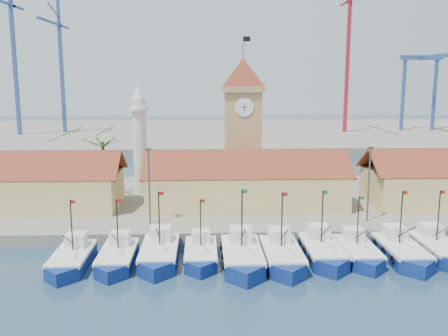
{
  "coord_description": "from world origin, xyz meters",
  "views": [
    {
      "loc": [
        -5.61,
        -45.19,
        18.61
      ],
      "look_at": [
        -3.0,
        18.0,
        7.03
      ],
      "focal_mm": 40.0,
      "sensor_mm": 36.0,
      "label": 1
    }
  ],
  "objects_px": {
    "boat_0": "(71,261)",
    "minaret": "(140,138)",
    "boat_5": "(283,257)",
    "clock_tower": "(243,124)"
  },
  "relations": [
    {
      "from": "boat_0",
      "to": "minaret",
      "type": "height_order",
      "value": "minaret"
    },
    {
      "from": "boat_0",
      "to": "clock_tower",
      "type": "relative_size",
      "value": 0.41
    },
    {
      "from": "boat_5",
      "to": "minaret",
      "type": "bearing_deg",
      "value": 123.6
    },
    {
      "from": "boat_5",
      "to": "minaret",
      "type": "xyz_separation_m",
      "value": [
        -17.22,
        25.92,
        8.93
      ]
    },
    {
      "from": "boat_0",
      "to": "minaret",
      "type": "xyz_separation_m",
      "value": [
        3.79,
        25.81,
        9.0
      ]
    },
    {
      "from": "boat_5",
      "to": "clock_tower",
      "type": "distance_m",
      "value": 26.49
    },
    {
      "from": "boat_0",
      "to": "minaret",
      "type": "distance_m",
      "value": 27.59
    },
    {
      "from": "boat_0",
      "to": "boat_5",
      "type": "bearing_deg",
      "value": -0.32
    },
    {
      "from": "boat_0",
      "to": "clock_tower",
      "type": "height_order",
      "value": "clock_tower"
    },
    {
      "from": "boat_0",
      "to": "boat_5",
      "type": "relative_size",
      "value": 0.92
    }
  ]
}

